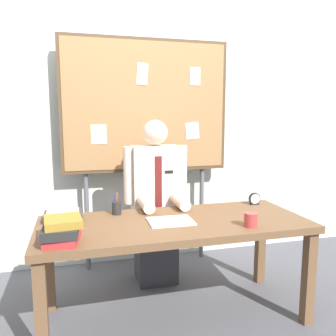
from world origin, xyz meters
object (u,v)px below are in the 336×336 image
Objects in this scene: book_stack at (62,230)px; open_notebook at (171,221)px; pen_holder at (117,208)px; paper_tray at (63,215)px; coffee_mug at (251,220)px; person at (156,208)px; bulletin_board at (146,109)px; desk at (175,232)px; desk_clock at (255,199)px.

book_stack reaches higher than open_notebook.
pen_holder reaches higher than paper_tray.
paper_tray is (-0.72, 0.26, 0.02)m from open_notebook.
coffee_mug is at bearing -22.31° from paper_tray.
book_stack is (-0.75, -0.80, 0.13)m from person.
bulletin_board is at bearing 89.98° from person.
coffee_mug is at bearing -32.44° from pen_holder.
desk is 1.29m from bulletin_board.
open_notebook is (-0.03, -0.96, -0.79)m from bulletin_board.
coffee_mug is 0.58× the size of pen_holder.
book_stack is 3.21× the size of coffee_mug.
paper_tray is (-0.01, 0.46, -0.05)m from book_stack.
book_stack is at bearing -88.98° from paper_tray.
book_stack reaches higher than desk_clock.
person is at bearing 86.73° from open_notebook.
desk is 18.81× the size of desk_clock.
desk_clock is at bearing -22.57° from person.
desk is 1.32× the size of person.
coffee_mug is 0.36× the size of paper_tray.
open_notebook is at bearing -92.05° from bulletin_board.
book_stack is at bearing -133.16° from person.
pen_holder is at bearing 139.10° from open_notebook.
book_stack is (-0.75, -0.22, 0.15)m from desk.
desk_clock is 0.60m from coffee_mug.
person is 0.84m from desk_clock.
open_notebook is 0.54m from coffee_mug.
coffee_mug is (0.49, -0.23, 0.04)m from open_notebook.
pen_holder reaches higher than coffee_mug.
coffee_mug is 1.31m from paper_tray.
paper_tray is at bearing -179.35° from desk_clock.
book_stack is at bearing -127.49° from pen_holder.
open_notebook is at bearing -149.80° from desk.
open_notebook is 0.85m from desk_clock.
coffee_mug is (0.45, -0.83, 0.11)m from person.
open_notebook is 3.09× the size of desk_clock.
book_stack is at bearing -163.80° from desk.
person reaches higher than desk_clock.
desk_clock is 1.14m from pen_holder.
bulletin_board is at bearing 138.46° from desk_clock.
coffee_mug is at bearing -25.44° from open_notebook.
person is (0.00, 0.58, 0.02)m from desk.
pen_holder is (-0.37, -0.67, -0.75)m from bulletin_board.
desk_clock is at bearing 19.35° from open_notebook.
book_stack reaches higher than coffee_mug.
desk is 0.53m from coffee_mug.
person is at bearing 90.00° from desk.
desk is 11.71× the size of pen_holder.
paper_tray is (-0.38, -0.03, -0.02)m from pen_holder.
bulletin_board is at bearing 60.89° from pen_holder.
person is at bearing -90.02° from bulletin_board.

